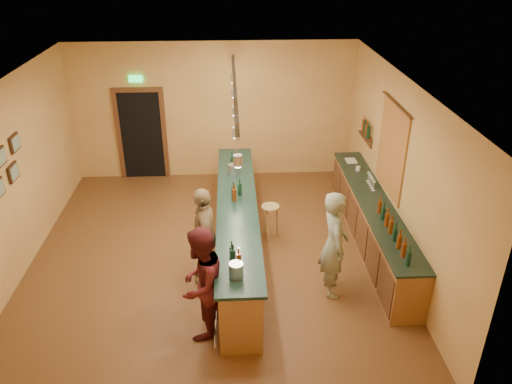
{
  "coord_description": "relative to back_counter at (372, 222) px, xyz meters",
  "views": [
    {
      "loc": [
        0.39,
        -7.66,
        5.21
      ],
      "look_at": [
        0.81,
        0.2,
        1.17
      ],
      "focal_mm": 35.0,
      "sensor_mm": 36.0,
      "label": 1
    }
  ],
  "objects": [
    {
      "name": "wall_right",
      "position": [
        0.28,
        -0.18,
        1.11
      ],
      "size": [
        0.02,
        7.0,
        3.2
      ],
      "primitive_type": "cube",
      "color": "#B68244",
      "rests_on": "floor"
    },
    {
      "name": "tasting_bar",
      "position": [
        -2.51,
        -0.18,
        0.12
      ],
      "size": [
        0.73,
        5.1,
        1.38
      ],
      "color": "brown",
      "rests_on": "floor"
    },
    {
      "name": "wall_back",
      "position": [
        -2.97,
        3.32,
        1.11
      ],
      "size": [
        6.5,
        0.02,
        3.2
      ],
      "primitive_type": "cube",
      "color": "#B68244",
      "rests_on": "floor"
    },
    {
      "name": "ceiling",
      "position": [
        -2.97,
        -0.18,
        2.71
      ],
      "size": [
        6.5,
        7.0,
        0.02
      ],
      "primitive_type": "cube",
      "color": "silver",
      "rests_on": "wall_back"
    },
    {
      "name": "floor",
      "position": [
        -2.97,
        -0.18,
        -0.49
      ],
      "size": [
        7.0,
        7.0,
        0.0
      ],
      "primitive_type": "plane",
      "color": "brown",
      "rests_on": "ground"
    },
    {
      "name": "customer_a",
      "position": [
        -3.06,
        -2.18,
        0.38
      ],
      "size": [
        0.95,
        1.04,
        1.74
      ],
      "primitive_type": "imported",
      "rotation": [
        0.0,
        0.0,
        -2.0
      ],
      "color": "#59191E",
      "rests_on": "floor"
    },
    {
      "name": "bottle_shelf",
      "position": [
        0.2,
        1.72,
        1.18
      ],
      "size": [
        0.17,
        0.55,
        0.54
      ],
      "color": "#522918",
      "rests_on": "wall_right"
    },
    {
      "name": "wall_left",
      "position": [
        -6.22,
        -0.18,
        1.11
      ],
      "size": [
        0.02,
        7.0,
        3.2
      ],
      "primitive_type": "cube",
      "color": "#B68244",
      "rests_on": "floor"
    },
    {
      "name": "pendant_track",
      "position": [
        -2.51,
        -0.18,
        2.5
      ],
      "size": [
        0.11,
        4.6,
        0.5
      ],
      "color": "silver",
      "rests_on": "ceiling"
    },
    {
      "name": "bartender",
      "position": [
        -1.01,
        -1.33,
        0.42
      ],
      "size": [
        0.45,
        0.68,
        1.82
      ],
      "primitive_type": "imported",
      "rotation": [
        0.0,
        0.0,
        1.6
      ],
      "color": "gray",
      "rests_on": "floor"
    },
    {
      "name": "customer_b",
      "position": [
        -3.06,
        -0.86,
        0.37
      ],
      "size": [
        0.51,
        1.04,
        1.71
      ],
      "primitive_type": "imported",
      "rotation": [
        0.0,
        0.0,
        -1.47
      ],
      "color": "#997A51",
      "rests_on": "floor"
    },
    {
      "name": "tapestry",
      "position": [
        0.26,
        0.22,
        1.36
      ],
      "size": [
        0.03,
        1.4,
        1.6
      ],
      "primitive_type": "cube",
      "color": "#A43B20",
      "rests_on": "wall_right"
    },
    {
      "name": "bar_stool",
      "position": [
        -1.87,
        0.35,
        0.07
      ],
      "size": [
        0.34,
        0.34,
        0.7
      ],
      "rotation": [
        0.0,
        0.0,
        -0.4
      ],
      "color": "olive",
      "rests_on": "floor"
    },
    {
      "name": "doorway",
      "position": [
        -4.67,
        3.3,
        0.64
      ],
      "size": [
        1.15,
        0.09,
        2.48
      ],
      "color": "black",
      "rests_on": "wall_back"
    },
    {
      "name": "back_counter",
      "position": [
        0.0,
        0.0,
        0.0
      ],
      "size": [
        0.6,
        4.55,
        1.27
      ],
      "color": "brown",
      "rests_on": "floor"
    },
    {
      "name": "wall_front",
      "position": [
        -2.97,
        -3.68,
        1.11
      ],
      "size": [
        6.5,
        0.02,
        3.2
      ],
      "primitive_type": "cube",
      "color": "#B68244",
      "rests_on": "floor"
    }
  ]
}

